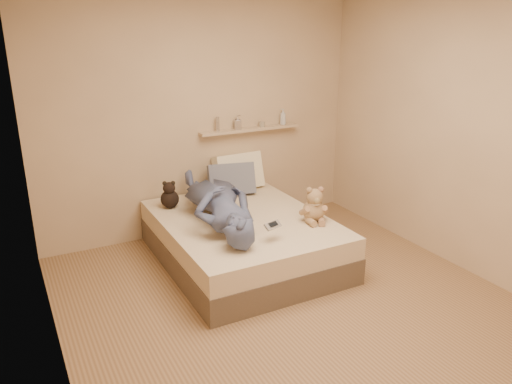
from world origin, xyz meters
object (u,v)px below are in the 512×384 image
bed (243,239)px  pillow_grey (231,179)px  game_console (273,225)px  teddy_bear (314,207)px  wall_shelf (250,129)px  dark_plush (170,196)px  pillow_cream (238,172)px  person (219,202)px

bed → pillow_grey: size_ratio=3.80×
game_console → pillow_grey: bearing=80.7°
teddy_bear → wall_shelf: wall_shelf is taller
teddy_bear → dark_plush: size_ratio=1.22×
bed → teddy_bear: (0.56, -0.40, 0.37)m
teddy_bear → game_console: bearing=-160.7°
teddy_bear → wall_shelf: 1.40m
pillow_cream → person: size_ratio=0.35×
game_console → dark_plush: dark_plush is taller
pillow_cream → pillow_grey: 0.21m
pillow_cream → pillow_grey: bearing=-137.3°
pillow_cream → person: bearing=-126.8°
dark_plush → pillow_grey: pillow_grey is taller
pillow_cream → pillow_grey: (-0.15, -0.14, -0.03)m
person → bed: bearing=-179.4°
dark_plush → wall_shelf: (1.08, 0.31, 0.53)m
game_console → pillow_grey: 1.30m
game_console → person: 0.67m
game_console → wall_shelf: bearing=69.9°
bed → wall_shelf: size_ratio=1.58×
person → dark_plush: bearing=-52.3°
pillow_cream → game_console: bearing=-104.3°
dark_plush → pillow_grey: bearing=7.1°
bed → game_console: game_console is taller
game_console → dark_plush: (-0.53, 1.19, -0.02)m
teddy_bear → pillow_cream: (-0.20, 1.23, 0.06)m
dark_plush → pillow_cream: size_ratio=0.52×
pillow_cream → person: pillow_cream is taller
wall_shelf → pillow_cream: bearing=-157.3°
dark_plush → person: bearing=-62.2°
wall_shelf → pillow_grey: bearing=-147.3°
pillow_grey → wall_shelf: (0.34, 0.22, 0.48)m
bed → dark_plush: (-0.53, 0.60, 0.35)m
dark_plush → pillow_cream: (0.89, 0.23, 0.08)m
game_console → pillow_grey: pillow_grey is taller
pillow_grey → wall_shelf: wall_shelf is taller
bed → person: 0.48m
pillow_grey → pillow_cream: bearing=42.7°
bed → game_console: size_ratio=10.98×
pillow_cream → wall_shelf: (0.19, 0.08, 0.45)m
game_console → person: (-0.23, 0.63, 0.05)m
teddy_bear → bed: bearing=144.6°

